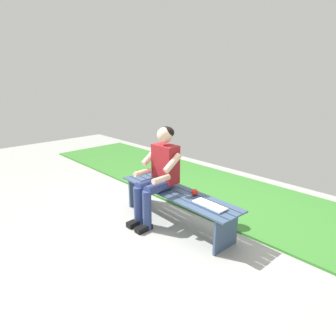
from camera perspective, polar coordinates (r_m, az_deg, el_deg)
ground_plane at (r=4.22m, az=-20.23°, el=-9.44°), size 10.00×7.00×0.04m
grass_strip at (r=4.71m, az=12.71°, el=-5.43°), size 9.00×1.82×0.03m
bench_near at (r=3.65m, az=1.71°, el=-6.26°), size 1.86×0.51×0.45m
person_seated at (r=3.62m, az=-1.90°, el=-0.70°), size 0.50×0.69×1.25m
apple at (r=3.50m, az=5.42°, el=-4.92°), size 0.08×0.08×0.08m
book_open at (r=3.25m, az=8.39°, el=-7.50°), size 0.42×0.17×0.02m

